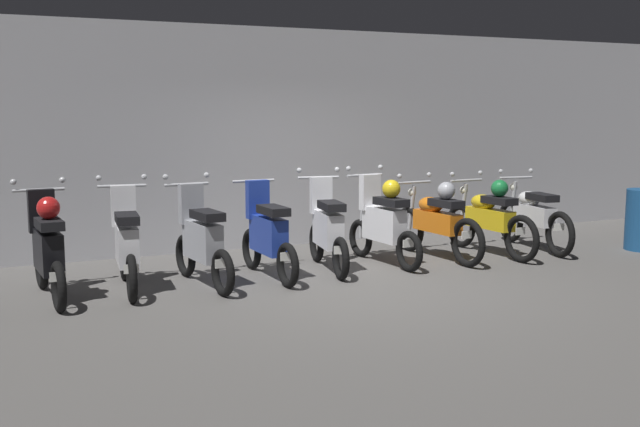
{
  "coord_description": "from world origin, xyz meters",
  "views": [
    {
      "loc": [
        -3.98,
        -7.82,
        2.05
      ],
      "look_at": [
        -0.13,
        0.74,
        0.75
      ],
      "focal_mm": 42.27,
      "sensor_mm": 36.0,
      "label": 1
    }
  ],
  "objects_px": {
    "motorbike_slot_4": "(327,229)",
    "motorbike_slot_5": "(383,222)",
    "motorbike_slot_0": "(48,248)",
    "motorbike_slot_2": "(201,241)",
    "motorbike_slot_3": "(267,235)",
    "motorbike_slot_7": "(489,218)",
    "motorbike_slot_1": "(127,244)",
    "motorbike_slot_6": "(437,221)",
    "motorbike_slot_8": "(533,216)"
  },
  "relations": [
    {
      "from": "motorbike_slot_4",
      "to": "motorbike_slot_5",
      "type": "distance_m",
      "value": 0.84
    },
    {
      "from": "motorbike_slot_0",
      "to": "motorbike_slot_5",
      "type": "bearing_deg",
      "value": 2.6
    },
    {
      "from": "motorbike_slot_4",
      "to": "motorbike_slot_5",
      "type": "relative_size",
      "value": 0.99
    },
    {
      "from": "motorbike_slot_0",
      "to": "motorbike_slot_2",
      "type": "bearing_deg",
      "value": -1.22
    },
    {
      "from": "motorbike_slot_2",
      "to": "motorbike_slot_3",
      "type": "xyz_separation_m",
      "value": [
        0.85,
        0.08,
        -0.0
      ]
    },
    {
      "from": "motorbike_slot_0",
      "to": "motorbike_slot_7",
      "type": "distance_m",
      "value": 5.93
    },
    {
      "from": "motorbike_slot_1",
      "to": "motorbike_slot_2",
      "type": "relative_size",
      "value": 1.0
    },
    {
      "from": "motorbike_slot_6",
      "to": "motorbike_slot_7",
      "type": "distance_m",
      "value": 0.85
    },
    {
      "from": "motorbike_slot_7",
      "to": "motorbike_slot_8",
      "type": "bearing_deg",
      "value": 5.4
    },
    {
      "from": "motorbike_slot_2",
      "to": "motorbike_slot_8",
      "type": "xyz_separation_m",
      "value": [
        5.08,
        0.26,
        -0.04
      ]
    },
    {
      "from": "motorbike_slot_3",
      "to": "motorbike_slot_4",
      "type": "distance_m",
      "value": 0.86
    },
    {
      "from": "motorbike_slot_6",
      "to": "motorbike_slot_4",
      "type": "bearing_deg",
      "value": -178.5
    },
    {
      "from": "motorbike_slot_1",
      "to": "motorbike_slot_7",
      "type": "height_order",
      "value": "motorbike_slot_1"
    },
    {
      "from": "motorbike_slot_1",
      "to": "motorbike_slot_8",
      "type": "relative_size",
      "value": 0.86
    },
    {
      "from": "motorbike_slot_1",
      "to": "motorbike_slot_4",
      "type": "height_order",
      "value": "same"
    },
    {
      "from": "motorbike_slot_1",
      "to": "motorbike_slot_7",
      "type": "bearing_deg",
      "value": 0.65
    },
    {
      "from": "motorbike_slot_0",
      "to": "motorbike_slot_5",
      "type": "relative_size",
      "value": 1.0
    },
    {
      "from": "motorbike_slot_7",
      "to": "motorbike_slot_6",
      "type": "bearing_deg",
      "value": 176.56
    },
    {
      "from": "motorbike_slot_1",
      "to": "motorbike_slot_3",
      "type": "height_order",
      "value": "motorbike_slot_1"
    },
    {
      "from": "motorbike_slot_1",
      "to": "motorbike_slot_6",
      "type": "distance_m",
      "value": 4.23
    },
    {
      "from": "motorbike_slot_0",
      "to": "motorbike_slot_4",
      "type": "height_order",
      "value": "same"
    },
    {
      "from": "motorbike_slot_1",
      "to": "motorbike_slot_3",
      "type": "relative_size",
      "value": 1.0
    },
    {
      "from": "motorbike_slot_1",
      "to": "motorbike_slot_2",
      "type": "xyz_separation_m",
      "value": [
        0.84,
        -0.12,
        0.0
      ]
    },
    {
      "from": "motorbike_slot_6",
      "to": "motorbike_slot_8",
      "type": "distance_m",
      "value": 1.7
    },
    {
      "from": "motorbike_slot_0",
      "to": "motorbike_slot_5",
      "type": "xyz_separation_m",
      "value": [
        4.23,
        0.19,
        0.0
      ]
    },
    {
      "from": "motorbike_slot_3",
      "to": "motorbike_slot_2",
      "type": "bearing_deg",
      "value": -174.29
    },
    {
      "from": "motorbike_slot_3",
      "to": "motorbike_slot_7",
      "type": "xyz_separation_m",
      "value": [
        3.38,
        0.09,
        0.0
      ]
    },
    {
      "from": "motorbike_slot_3",
      "to": "motorbike_slot_0",
      "type": "bearing_deg",
      "value": -178.89
    },
    {
      "from": "motorbike_slot_3",
      "to": "motorbike_slot_4",
      "type": "bearing_deg",
      "value": 6.71
    },
    {
      "from": "motorbike_slot_5",
      "to": "motorbike_slot_7",
      "type": "xyz_separation_m",
      "value": [
        1.69,
        -0.05,
        -0.04
      ]
    },
    {
      "from": "motorbike_slot_6",
      "to": "motorbike_slot_7",
      "type": "relative_size",
      "value": 1.0
    },
    {
      "from": "motorbike_slot_5",
      "to": "motorbike_slot_8",
      "type": "height_order",
      "value": "motorbike_slot_5"
    },
    {
      "from": "motorbike_slot_4",
      "to": "motorbike_slot_8",
      "type": "distance_m",
      "value": 3.38
    },
    {
      "from": "motorbike_slot_0",
      "to": "motorbike_slot_6",
      "type": "bearing_deg",
      "value": 2.18
    },
    {
      "from": "motorbike_slot_7",
      "to": "motorbike_slot_8",
      "type": "height_order",
      "value": "same"
    },
    {
      "from": "motorbike_slot_1",
      "to": "motorbike_slot_6",
      "type": "height_order",
      "value": "motorbike_slot_1"
    },
    {
      "from": "motorbike_slot_3",
      "to": "motorbike_slot_5",
      "type": "height_order",
      "value": "motorbike_slot_5"
    },
    {
      "from": "motorbike_slot_2",
      "to": "motorbike_slot_3",
      "type": "bearing_deg",
      "value": 5.71
    },
    {
      "from": "motorbike_slot_7",
      "to": "motorbike_slot_1",
      "type": "bearing_deg",
      "value": -179.35
    },
    {
      "from": "motorbike_slot_2",
      "to": "motorbike_slot_6",
      "type": "distance_m",
      "value": 3.4
    },
    {
      "from": "motorbike_slot_3",
      "to": "motorbike_slot_7",
      "type": "distance_m",
      "value": 3.39
    },
    {
      "from": "motorbike_slot_0",
      "to": "motorbike_slot_5",
      "type": "distance_m",
      "value": 4.23
    },
    {
      "from": "motorbike_slot_0",
      "to": "motorbike_slot_8",
      "type": "bearing_deg",
      "value": 1.89
    },
    {
      "from": "motorbike_slot_5",
      "to": "motorbike_slot_2",
      "type": "bearing_deg",
      "value": -174.87
    },
    {
      "from": "motorbike_slot_2",
      "to": "motorbike_slot_4",
      "type": "relative_size",
      "value": 1.0
    },
    {
      "from": "motorbike_slot_3",
      "to": "motorbike_slot_6",
      "type": "relative_size",
      "value": 0.86
    },
    {
      "from": "motorbike_slot_2",
      "to": "motorbike_slot_3",
      "type": "distance_m",
      "value": 0.85
    },
    {
      "from": "motorbike_slot_1",
      "to": "motorbike_slot_3",
      "type": "xyz_separation_m",
      "value": [
        1.69,
        -0.04,
        -0.0
      ]
    },
    {
      "from": "motorbike_slot_0",
      "to": "motorbike_slot_1",
      "type": "bearing_deg",
      "value": 5.75
    },
    {
      "from": "motorbike_slot_8",
      "to": "motorbike_slot_4",
      "type": "bearing_deg",
      "value": -178.75
    }
  ]
}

